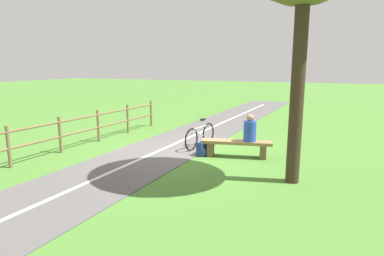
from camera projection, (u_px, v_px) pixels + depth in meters
ground_plane at (182, 152)px, 9.11m from camera, size 80.00×80.00×0.00m
paved_path at (47, 201)px, 5.80m from camera, size 4.39×36.07×0.02m
path_centre_line at (47, 200)px, 5.80m from camera, size 1.93×31.95×0.00m
bench at (236, 146)px, 8.54m from camera, size 1.87×0.73×0.44m
person_seated at (250, 130)px, 8.39m from camera, size 0.39×0.39×0.71m
bicycle at (200, 136)px, 9.55m from camera, size 0.32×1.61×0.84m
backpack at (203, 149)px, 8.68m from camera, size 0.31×0.36×0.38m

